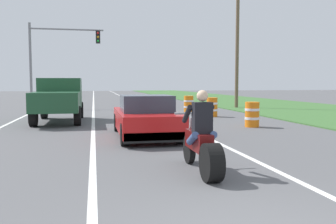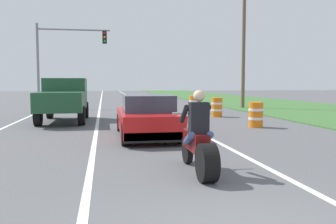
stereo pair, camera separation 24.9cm
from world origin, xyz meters
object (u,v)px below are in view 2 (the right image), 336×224
Objects in this scene: construction_barrel_mid at (217,107)px; construction_barrel_far at (194,104)px; sports_car_red at (148,118)px; traffic_light_mast_near at (61,51)px; construction_barrel_nearest at (256,115)px; motorcycle_with_rider at (199,144)px; pickup_truck_left_lane_dark_green at (64,97)px.

construction_barrel_mid and construction_barrel_far have the same top height.
sports_car_red is at bearing -124.21° from construction_barrel_mid.
traffic_light_mast_near is 16.84m from construction_barrel_nearest.
motorcycle_with_rider is 2.21× the size of construction_barrel_mid.
traffic_light_mast_near is at bearing 96.50° from pickup_truck_left_lane_dark_green.
motorcycle_with_rider is at bearing -109.33° from construction_barrel_mid.
traffic_light_mast_near reaches higher than pickup_truck_left_lane_dark_green.
construction_barrel_far is (8.22, -6.55, -3.53)m from traffic_light_mast_near.
construction_barrel_mid is 1.00× the size of construction_barrel_far.
pickup_truck_left_lane_dark_green reaches higher than construction_barrel_nearest.
motorcycle_with_rider is 0.46× the size of pickup_truck_left_lane_dark_green.
motorcycle_with_rider is at bearing -103.77° from construction_barrel_far.
sports_car_red is 0.72× the size of traffic_light_mast_near.
traffic_light_mast_near is at bearing 141.45° from construction_barrel_far.
motorcycle_with_rider is 2.21× the size of construction_barrel_nearest.
pickup_truck_left_lane_dark_green is at bearing 108.96° from motorcycle_with_rider.
traffic_light_mast_near is at bearing 122.78° from construction_barrel_nearest.
pickup_truck_left_lane_dark_green is (-3.58, 10.41, 0.51)m from motorcycle_with_rider.
sports_car_red is at bearing -74.52° from traffic_light_mast_near.
construction_barrel_far is (-0.70, 7.30, 0.00)m from construction_barrel_nearest.
construction_barrel_mid is (-0.15, 4.60, 0.00)m from construction_barrel_nearest.
motorcycle_with_rider is at bearing -121.27° from construction_barrel_nearest.
motorcycle_with_rider is 0.51× the size of sports_car_red.
traffic_light_mast_near is (-4.75, 20.71, 3.44)m from motorcycle_with_rider.
traffic_light_mast_near is 6.00× the size of construction_barrel_far.
motorcycle_with_rider is 14.58m from construction_barrel_far.
construction_barrel_nearest is at bearing -24.64° from pickup_truck_left_lane_dark_green.
construction_barrel_mid is (4.02, 11.46, -0.09)m from motorcycle_with_rider.
construction_barrel_far is at bearing 67.20° from sports_car_red.
pickup_truck_left_lane_dark_green is at bearing -172.16° from construction_barrel_mid.
pickup_truck_left_lane_dark_green is 4.80× the size of construction_barrel_mid.
traffic_light_mast_near is 6.00× the size of construction_barrel_nearest.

